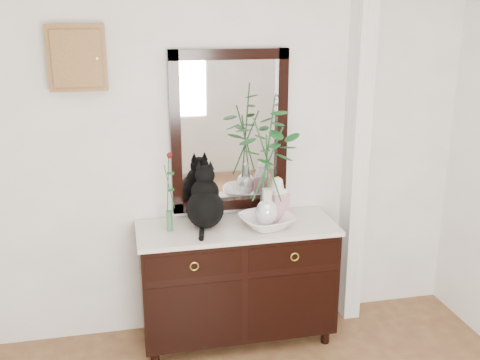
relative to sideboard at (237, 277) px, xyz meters
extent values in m
cube|color=white|center=(-0.10, 0.25, 0.88)|extent=(3.60, 0.04, 2.70)
cube|color=white|center=(0.90, 0.17, 0.88)|extent=(0.12, 0.20, 2.70)
cube|color=black|center=(0.00, 0.00, -0.01)|extent=(1.30, 0.50, 0.82)
cube|color=beige|center=(0.00, 0.00, 0.36)|extent=(1.33, 0.52, 0.03)
cube|color=black|center=(0.00, 0.24, 0.97)|extent=(0.80, 0.06, 1.10)
cube|color=white|center=(0.00, 0.25, 0.97)|extent=(0.66, 0.01, 0.96)
cube|color=brown|center=(-0.95, 0.21, 1.48)|extent=(0.35, 0.10, 0.40)
imported|color=white|center=(0.19, -0.07, 0.42)|extent=(0.42, 0.42, 0.08)
camera|label=1|loc=(-0.72, -3.41, 1.76)|focal=42.00mm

